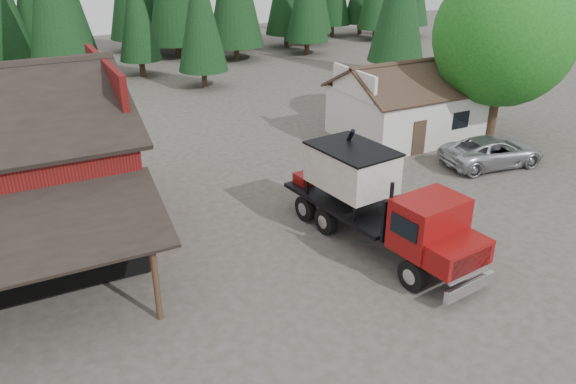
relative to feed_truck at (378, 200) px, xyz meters
name	(u,v)px	position (x,y,z in m)	size (l,w,h in m)	color
ground	(340,305)	(-3.46, -2.85, -1.98)	(120.00, 120.00, 0.00)	#433D35
farmhouse	(407,109)	(9.54, 10.15, -0.32)	(8.60, 6.42, 4.65)	silver
deciduous_tree	(504,41)	(13.55, 7.13, 3.93)	(8.00, 8.00, 10.20)	#382619
conifer_backdrop	(101,66)	(-3.46, 39.15, -1.98)	(76.00, 16.00, 16.00)	black
near_pine_b	(200,12)	(2.54, 27.15, 3.91)	(3.96, 3.96, 10.40)	#382619
feed_truck	(378,200)	(0.00, 0.00, 0.00)	(3.61, 9.62, 4.24)	black
silver_car	(492,151)	(10.54, 4.05, -1.20)	(2.61, 5.66, 1.57)	#B8B9C0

